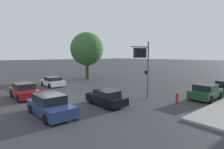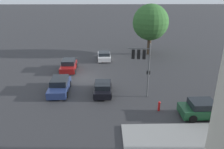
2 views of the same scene
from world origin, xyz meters
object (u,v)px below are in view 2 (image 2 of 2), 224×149
at_px(crossing_car_2, 69,65).
at_px(fire_hydrant, 159,106).
at_px(crossing_car_3, 103,88).
at_px(traffic_signal, 142,59).
at_px(parked_car_0, 203,109).
at_px(crossing_car_0, 104,56).
at_px(crossing_car_1, 60,85).
at_px(street_tree, 150,22).

bearing_deg(crossing_car_2, fire_hydrant, 40.73).
bearing_deg(crossing_car_3, traffic_signal, -99.55).
height_order(crossing_car_3, parked_car_0, parked_car_0).
height_order(crossing_car_0, crossing_car_1, crossing_car_1).
distance_m(crossing_car_1, fire_hydrant, 10.48).
relative_size(crossing_car_2, fire_hydrant, 4.49).
distance_m(street_tree, fire_hydrant, 19.19).
distance_m(crossing_car_2, parked_car_0, 17.62).
distance_m(crossing_car_0, fire_hydrant, 16.26).
distance_m(crossing_car_0, crossing_car_2, 6.66).
bearing_deg(crossing_car_0, crossing_car_3, 177.60).
bearing_deg(crossing_car_1, traffic_signal, 79.64).
xyz_separation_m(traffic_signal, crossing_car_0, (-12.52, -3.77, -3.32)).
height_order(traffic_signal, crossing_car_2, traffic_signal).
relative_size(crossing_car_0, parked_car_0, 1.03).
xyz_separation_m(crossing_car_2, fire_hydrant, (10.70, 9.71, -0.21)).
relative_size(street_tree, crossing_car_3, 2.13).
bearing_deg(fire_hydrant, traffic_signal, -156.43).
distance_m(street_tree, crossing_car_0, 9.26).
distance_m(crossing_car_0, parked_car_0, 18.52).
height_order(traffic_signal, crossing_car_3, traffic_signal).
distance_m(parked_car_0, fire_hydrant, 3.61).
bearing_deg(crossing_car_2, crossing_car_3, 31.71).
bearing_deg(parked_car_0, fire_hydrant, 162.68).
xyz_separation_m(crossing_car_2, parked_car_0, (11.69, 13.18, -0.01)).
xyz_separation_m(street_tree, crossing_car_0, (2.97, -7.45, -4.64)).
relative_size(crossing_car_3, fire_hydrant, 4.14).
distance_m(crossing_car_1, crossing_car_3, 4.59).
bearing_deg(traffic_signal, street_tree, -5.08).
relative_size(crossing_car_1, parked_car_0, 1.17).
bearing_deg(street_tree, crossing_car_3, -26.67).
xyz_separation_m(street_tree, crossing_car_3, (14.84, -7.45, -4.63)).
bearing_deg(traffic_signal, crossing_car_3, 88.43).
height_order(crossing_car_0, crossing_car_2, crossing_car_2).
bearing_deg(street_tree, crossing_car_1, -40.11).
distance_m(traffic_signal, crossing_car_1, 9.02).
xyz_separation_m(crossing_car_1, parked_car_0, (5.17, 13.08, 0.00)).
bearing_deg(crossing_car_1, street_tree, 138.05).
bearing_deg(crossing_car_3, crossing_car_0, 0.25).
bearing_deg(crossing_car_2, street_tree, 121.07).
bearing_deg(crossing_car_0, fire_hydrant, -164.27).
height_order(street_tree, traffic_signal, street_tree).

